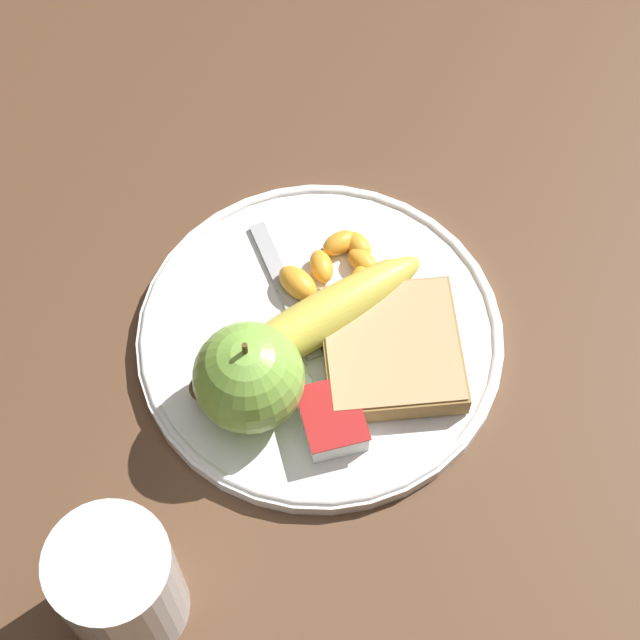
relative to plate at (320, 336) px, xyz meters
name	(u,v)px	position (x,y,z in m)	size (l,w,h in m)	color
ground_plane	(320,341)	(0.00, 0.00, -0.01)	(3.00, 3.00, 0.00)	brown
plate	(320,336)	(0.00, 0.00, 0.00)	(0.26, 0.26, 0.01)	white
juice_glass	(121,587)	(-0.16, 0.17, 0.04)	(0.07, 0.07, 0.10)	silver
apple	(249,378)	(-0.04, 0.06, 0.04)	(0.08, 0.08, 0.08)	#84BC47
banana	(308,326)	(0.00, 0.01, 0.02)	(0.10, 0.19, 0.04)	#E0CC4C
bread_slice	(391,349)	(-0.03, -0.04, 0.02)	(0.11, 0.11, 0.02)	olive
fork	(306,337)	(0.00, 0.01, 0.01)	(0.18, 0.04, 0.00)	#B2B2B7
jam_packet	(332,419)	(-0.07, 0.01, 0.01)	(0.05, 0.04, 0.02)	white
orange_segment_0	(363,262)	(0.05, -0.05, 0.01)	(0.03, 0.03, 0.02)	#F9A32D
orange_segment_1	(391,296)	(0.01, -0.06, 0.01)	(0.03, 0.03, 0.02)	#F9A32D
orange_segment_2	(321,266)	(0.05, -0.01, 0.01)	(0.03, 0.02, 0.02)	#F9A32D
orange_segment_3	(360,282)	(0.03, -0.04, 0.01)	(0.03, 0.03, 0.02)	#F9A32D
orange_segment_4	(340,243)	(0.07, -0.03, 0.01)	(0.02, 0.03, 0.02)	#F9A32D
orange_segment_5	(383,275)	(0.03, -0.06, 0.01)	(0.03, 0.04, 0.02)	#F9A32D
orange_segment_6	(298,283)	(0.04, 0.01, 0.01)	(0.04, 0.03, 0.02)	#F9A32D
orange_segment_7	(358,245)	(0.06, -0.05, 0.01)	(0.03, 0.02, 0.01)	#F9A32D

